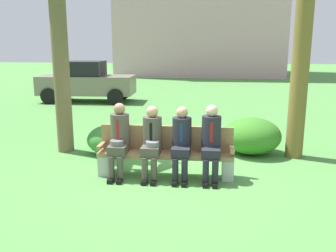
# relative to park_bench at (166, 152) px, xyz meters

# --- Properties ---
(ground_plane) EXTENTS (80.00, 80.00, 0.00)m
(ground_plane) POSITION_rel_park_bench_xyz_m (-0.00, 0.15, -0.44)
(ground_plane) COLOR #4F8C42
(park_bench) EXTENTS (2.44, 0.44, 0.90)m
(park_bench) POSITION_rel_park_bench_xyz_m (0.00, 0.00, 0.00)
(park_bench) COLOR #99754C
(park_bench) RESTS_ON ground
(seated_man_leftmost) EXTENTS (0.34, 0.72, 1.33)m
(seated_man_leftmost) POSITION_rel_park_bench_xyz_m (-0.83, -0.13, 0.30)
(seated_man_leftmost) COLOR #4C473D
(seated_man_leftmost) RESTS_ON ground
(seated_man_centerleft) EXTENTS (0.34, 0.72, 1.29)m
(seated_man_centerleft) POSITION_rel_park_bench_xyz_m (-0.24, -0.14, 0.28)
(seated_man_centerleft) COLOR #4C473D
(seated_man_centerleft) RESTS_ON ground
(seated_man_centerright) EXTENTS (0.34, 0.72, 1.29)m
(seated_man_centerright) POSITION_rel_park_bench_xyz_m (0.29, -0.13, 0.28)
(seated_man_centerright) COLOR #23232D
(seated_man_centerright) RESTS_ON ground
(seated_man_rightmost) EXTENTS (0.34, 0.72, 1.33)m
(seated_man_rightmost) POSITION_rel_park_bench_xyz_m (0.81, -0.13, 0.30)
(seated_man_rightmost) COLOR #23232D
(seated_man_rightmost) RESTS_ON ground
(palm_tree_tall) EXTENTS (1.47, 1.52, 4.62)m
(palm_tree_tall) POSITION_rel_park_bench_xyz_m (-2.44, 1.31, 2.79)
(palm_tree_tall) COLOR brown
(palm_tree_tall) RESTS_ON ground
(shrub_near_bench) EXTENTS (1.28, 1.17, 0.80)m
(shrub_near_bench) POSITION_rel_park_bench_xyz_m (1.70, 1.56, -0.04)
(shrub_near_bench) COLOR #387D25
(shrub_near_bench) RESTS_ON ground
(shrub_mid_lawn) EXTENTS (1.04, 0.95, 0.65)m
(shrub_mid_lawn) POSITION_rel_park_bench_xyz_m (-1.35, 1.17, -0.12)
(shrub_mid_lawn) COLOR #357C31
(shrub_mid_lawn) RESTS_ON ground
(parked_car_near) EXTENTS (3.95, 1.81, 1.68)m
(parked_car_near) POSITION_rel_park_bench_xyz_m (-4.37, 8.41, 0.40)
(parked_car_near) COLOR slate
(parked_car_near) RESTS_ON ground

